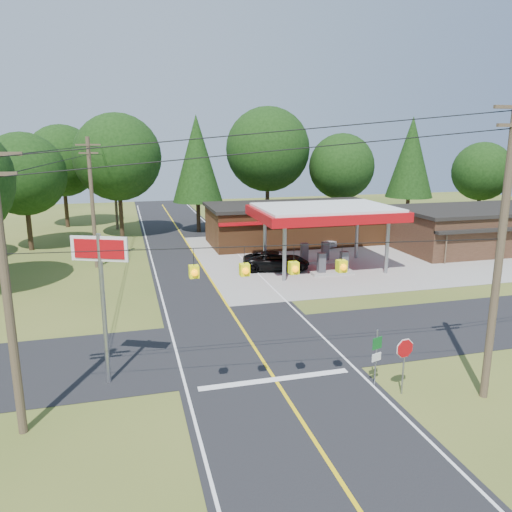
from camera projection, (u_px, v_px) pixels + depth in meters
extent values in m
plane|color=#45571E|center=(253.00, 346.00, 24.25)|extent=(120.00, 120.00, 0.00)
cube|color=black|center=(253.00, 346.00, 24.25)|extent=(8.00, 120.00, 0.02)
cube|color=black|center=(253.00, 346.00, 24.25)|extent=(70.00, 7.00, 0.02)
cube|color=yellow|center=(253.00, 346.00, 24.25)|extent=(0.15, 110.00, 0.00)
cylinder|color=gray|center=(284.00, 252.00, 34.90)|extent=(0.28, 0.28, 4.20)
cylinder|color=gray|center=(265.00, 239.00, 39.60)|extent=(0.28, 0.28, 4.20)
cylinder|color=gray|center=(387.00, 246.00, 36.91)|extent=(0.28, 0.28, 4.20)
cylinder|color=gray|center=(357.00, 234.00, 41.61)|extent=(0.28, 0.28, 4.20)
cube|color=#AB090F|center=(325.00, 213.00, 37.74)|extent=(10.60, 7.40, 0.70)
cube|color=white|center=(325.00, 208.00, 37.64)|extent=(10.00, 7.00, 0.25)
cube|color=#9E9B93|center=(332.00, 273.00, 37.01)|extent=(3.20, 0.90, 0.22)
cube|color=#3F3F44|center=(321.00, 263.00, 36.60)|extent=(0.55, 0.45, 1.50)
cube|color=#3F3F44|center=(344.00, 261.00, 37.05)|extent=(0.55, 0.45, 1.50)
cube|color=#9E9B93|center=(315.00, 262.00, 40.40)|extent=(3.20, 0.90, 0.22)
cube|color=#3F3F44|center=(304.00, 252.00, 39.98)|extent=(0.55, 0.45, 1.50)
cube|color=#3F3F44|center=(325.00, 251.00, 40.44)|extent=(0.55, 0.45, 1.50)
cube|color=brown|center=(293.00, 225.00, 47.99)|extent=(16.00, 7.00, 3.50)
cube|color=black|center=(294.00, 205.00, 47.55)|extent=(16.40, 7.40, 0.30)
cube|color=#AB090F|center=(307.00, 221.00, 44.38)|extent=(16.00, 0.50, 0.25)
cube|color=#3A2317|center=(503.00, 229.00, 45.92)|extent=(20.00, 8.00, 3.50)
cube|color=black|center=(506.00, 208.00, 45.49)|extent=(20.40, 8.40, 0.30)
cylinder|color=#473828|center=(500.00, 254.00, 18.23)|extent=(0.30, 0.30, 11.50)
cylinder|color=#473828|center=(7.00, 293.00, 16.02)|extent=(0.30, 0.30, 10.00)
cylinder|color=#473828|center=(92.00, 204.00, 38.02)|extent=(0.30, 0.30, 10.00)
cube|color=#473828|center=(88.00, 145.00, 37.01)|extent=(1.80, 0.12, 0.12)
cube|color=#473828|center=(89.00, 153.00, 37.15)|extent=(1.40, 0.12, 0.12)
cylinder|color=#473828|center=(115.00, 186.00, 54.44)|extent=(0.30, 0.30, 9.50)
cube|color=#FEFF0D|center=(194.00, 272.00, 16.74)|extent=(0.32, 0.32, 0.42)
cube|color=#FEFF0D|center=(244.00, 270.00, 16.98)|extent=(0.32, 0.32, 0.42)
cube|color=#FEFF0D|center=(294.00, 268.00, 17.21)|extent=(0.32, 0.32, 0.42)
cube|color=#FEFF0D|center=(341.00, 266.00, 17.45)|extent=(0.32, 0.32, 0.42)
cylinder|color=#332316|center=(29.00, 228.00, 44.73)|extent=(0.44, 0.44, 3.96)
sphere|color=black|center=(24.00, 174.00, 43.62)|extent=(7.26, 7.26, 7.26)
cylinder|color=#332316|center=(121.00, 215.00, 50.42)|extent=(0.44, 0.44, 4.68)
sphere|color=black|center=(118.00, 157.00, 49.10)|extent=(8.58, 8.58, 8.58)
cylinder|color=#332316|center=(198.00, 212.00, 53.41)|extent=(0.44, 0.44, 4.32)
cone|color=black|center=(197.00, 159.00, 52.11)|extent=(5.28, 5.28, 9.00)
cylinder|color=#332316|center=(267.00, 205.00, 56.27)|extent=(0.44, 0.44, 5.04)
sphere|color=black|center=(268.00, 149.00, 54.86)|extent=(9.24, 9.24, 9.24)
cylinder|color=#332316|center=(340.00, 210.00, 56.52)|extent=(0.44, 0.44, 3.96)
sphere|color=black|center=(342.00, 166.00, 55.41)|extent=(7.26, 7.26, 7.26)
cylinder|color=#332316|center=(407.00, 207.00, 57.55)|extent=(0.44, 0.44, 4.32)
cone|color=black|center=(411.00, 157.00, 56.25)|extent=(5.28, 5.28, 9.00)
cylinder|color=#332316|center=(478.00, 210.00, 57.76)|extent=(0.44, 0.44, 3.60)
sphere|color=black|center=(482.00, 171.00, 56.75)|extent=(6.60, 6.60, 6.60)
cylinder|color=#332316|center=(66.00, 208.00, 56.48)|extent=(0.44, 0.44, 4.32)
sphere|color=black|center=(62.00, 161.00, 55.26)|extent=(7.92, 7.92, 7.92)
imported|color=black|center=(276.00, 261.00, 38.15)|extent=(6.23, 6.23, 1.41)
imported|color=white|center=(320.00, 239.00, 46.86)|extent=(4.56, 4.56, 1.29)
cylinder|color=gray|center=(104.00, 311.00, 19.97)|extent=(0.18, 0.18, 6.27)
cube|color=white|center=(99.00, 249.00, 19.38)|extent=(2.16, 1.01, 0.99)
cube|color=#AB090F|center=(99.00, 249.00, 19.33)|extent=(1.90, 0.88, 0.76)
cylinder|color=gray|center=(403.00, 368.00, 19.48)|extent=(0.07, 0.07, 2.24)
cylinder|color=gray|center=(376.00, 358.00, 20.15)|extent=(0.06, 0.06, 2.42)
cube|color=#0C591E|center=(377.00, 343.00, 19.96)|extent=(0.48, 0.18, 0.50)
cube|color=white|center=(376.00, 357.00, 20.10)|extent=(0.48, 0.18, 0.33)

